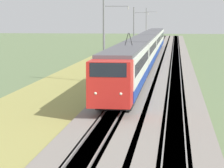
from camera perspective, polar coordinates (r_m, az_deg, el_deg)
ballast_main at (r=58.58m, az=2.85°, el=0.90°), size 240.00×4.40×0.30m
ballast_adjacent at (r=58.43m, az=6.84°, el=0.85°), size 240.00×4.40×0.30m
track_main at (r=58.57m, az=2.85°, el=0.91°), size 240.00×1.57×0.45m
track_adjacent at (r=58.43m, az=6.84°, el=0.86°), size 240.00×1.57×0.45m
grass_verge at (r=59.25m, az=-2.64°, el=0.89°), size 240.00×8.39×0.12m
passenger_train at (r=74.18m, az=3.73°, el=4.03°), size 84.03×2.86×5.23m
catenary_mast_mid at (r=52.34m, az=-0.81°, el=4.84°), size 0.22×2.56×8.55m
catenary_mast_far at (r=89.57m, az=2.41°, el=5.73°), size 0.22×2.56×8.20m
catenary_mast_distant at (r=126.92m, az=3.73°, el=6.28°), size 0.22×2.56×8.67m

